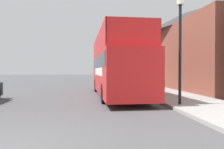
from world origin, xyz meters
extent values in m
plane|color=#4C4C4F|center=(0.00, 21.00, 0.00)|extent=(144.00, 144.00, 0.00)
cube|color=#999993|center=(7.17, 18.00, 0.07)|extent=(3.37, 108.00, 0.14)
cube|color=brown|center=(11.86, 17.52, 2.77)|extent=(6.00, 21.15, 5.55)
pyramid|color=#383333|center=(11.86, 17.52, 6.65)|extent=(6.00, 21.15, 2.20)
cube|color=red|center=(3.70, 9.63, 1.49)|extent=(2.84, 10.63, 2.42)
cube|color=white|center=(3.72, 9.10, 1.61)|extent=(2.69, 5.88, 0.45)
cube|color=black|center=(3.70, 9.63, 2.20)|extent=(2.84, 9.78, 0.70)
cube|color=red|center=(3.70, 9.63, 2.75)|extent=(2.81, 9.78, 0.10)
cube|color=red|center=(2.50, 9.58, 3.39)|extent=(0.41, 9.70, 1.17)
cube|color=red|center=(4.90, 9.67, 3.39)|extent=(0.41, 9.70, 1.17)
cube|color=red|center=(3.86, 4.81, 3.39)|extent=(2.47, 0.16, 1.17)
cube|color=red|center=(3.55, 13.74, 3.39)|extent=(2.52, 1.56, 1.17)
cylinder|color=black|center=(2.47, 12.85, 0.51)|extent=(0.32, 1.03, 1.02)
cylinder|color=black|center=(4.69, 12.93, 0.51)|extent=(0.32, 1.03, 1.02)
cylinder|color=black|center=(2.69, 6.53, 0.51)|extent=(0.32, 1.03, 1.02)
cylinder|color=black|center=(4.91, 6.61, 0.51)|extent=(0.32, 1.03, 1.02)
cube|color=maroon|center=(4.40, 17.73, 0.54)|extent=(1.87, 4.04, 0.69)
cube|color=black|center=(4.40, 17.61, 1.12)|extent=(1.57, 1.97, 0.47)
cylinder|color=black|center=(3.57, 18.92, 0.35)|extent=(0.23, 0.70, 0.69)
cylinder|color=black|center=(5.11, 19.00, 0.35)|extent=(0.23, 0.70, 0.69)
cylinder|color=black|center=(3.69, 16.47, 0.35)|extent=(0.23, 0.70, 0.69)
cylinder|color=black|center=(5.23, 16.54, 0.35)|extent=(0.23, 0.70, 0.69)
cylinder|color=black|center=(6.05, 5.06, 2.40)|extent=(0.13, 0.13, 4.52)
cylinder|color=silver|center=(6.05, 5.06, 4.88)|extent=(0.32, 0.32, 0.45)
cylinder|color=black|center=(5.93, 15.06, 2.38)|extent=(0.13, 0.13, 4.48)
cylinder|color=silver|center=(5.93, 15.06, 4.85)|extent=(0.32, 0.32, 0.45)
cone|color=black|center=(5.93, 15.06, 5.18)|extent=(0.35, 0.35, 0.22)
cylinder|color=black|center=(6.06, 25.06, 1.96)|extent=(0.13, 0.13, 3.64)
cylinder|color=silver|center=(6.06, 25.06, 4.01)|extent=(0.32, 0.32, 0.45)
cone|color=black|center=(6.06, 25.06, 4.34)|extent=(0.35, 0.35, 0.22)
camera|label=1|loc=(2.00, -4.50, 1.66)|focal=35.00mm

